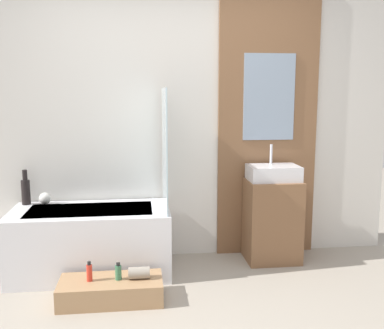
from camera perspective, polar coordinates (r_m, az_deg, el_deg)
The scene contains 12 objects.
wall_tiled_back at distance 4.20m, azimuth -2.56°, elevation 5.69°, with size 4.20×0.06×2.60m, color silver.
wall_wood_accent at distance 4.31m, azimuth 9.62°, elevation 5.83°, with size 0.95×0.04×2.60m.
bathtub at distance 4.02m, azimuth -12.65°, elevation -9.46°, with size 1.34×0.67×0.57m.
glass_shower_screen at distance 3.82m, azimuth -3.48°, elevation 1.99°, with size 0.01×0.61×1.02m, color silver.
wooden_step_bench at distance 3.56m, azimuth -10.25°, elevation -15.45°, with size 0.77×0.36×0.17m, color #A87F56.
vanity_cabinet at distance 4.26m, azimuth 10.12°, elevation -6.99°, with size 0.48×0.40×0.76m, color brown.
sink at distance 4.15m, azimuth 10.29°, elevation -1.05°, with size 0.46×0.31×0.32m.
vase_tall_dark at distance 4.25m, azimuth -20.36°, elevation -3.09°, with size 0.08×0.08×0.31m.
vase_round_light at distance 4.22m, azimuth -18.17°, elevation -4.10°, with size 0.11×0.11×0.11m, color silver.
bottle_soap_primary at distance 3.51m, azimuth -12.90°, elevation -13.20°, with size 0.04×0.04×0.15m.
bottle_soap_secondary at distance 3.50m, azimuth -9.34°, elevation -13.32°, with size 0.05×0.05×0.13m.
towel_roll at distance 3.50m, azimuth -6.74°, elevation -13.50°, with size 0.09×0.09×0.16m, color gray.
Camera 1 is at (-0.31, -2.60, 1.56)m, focal length 42.00 mm.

